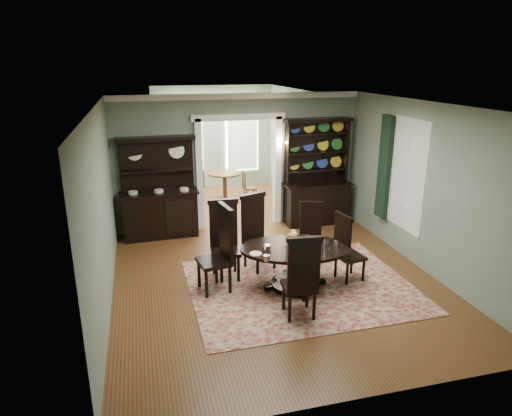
{
  "coord_description": "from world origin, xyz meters",
  "views": [
    {
      "loc": [
        -2.12,
        -6.83,
        3.65
      ],
      "look_at": [
        -0.21,
        0.6,
        1.18
      ],
      "focal_mm": 32.0,
      "sensor_mm": 36.0,
      "label": 1
    }
  ],
  "objects": [
    {
      "name": "doorway_trim",
      "position": [
        0.0,
        3.0,
        1.62
      ],
      "size": [
        2.08,
        0.25,
        2.57
      ],
      "color": "white",
      "rests_on": "floor"
    },
    {
      "name": "dining_table",
      "position": [
        0.25,
        -0.26,
        0.51
      ],
      "size": [
        2.02,
        1.98,
        0.73
      ],
      "rotation": [
        0.0,
        0.0,
        -0.18
      ],
      "color": "black",
      "rests_on": "rug"
    },
    {
      "name": "welsh_dresser",
      "position": [
        1.78,
        2.73,
        0.89
      ],
      "size": [
        1.59,
        0.63,
        2.45
      ],
      "rotation": [
        0.0,
        0.0,
        0.03
      ],
      "color": "black",
      "rests_on": "floor"
    },
    {
      "name": "chair_far_left",
      "position": [
        -0.81,
        0.5,
        0.73
      ],
      "size": [
        0.54,
        0.51,
        1.39
      ],
      "rotation": [
        0.0,
        0.0,
        3.09
      ],
      "color": "black",
      "rests_on": "rug"
    },
    {
      "name": "chair_near",
      "position": [
        -0.0,
        -1.23,
        0.7
      ],
      "size": [
        0.53,
        0.51,
        1.34
      ],
      "rotation": [
        0.0,
        0.0,
        -0.08
      ],
      "color": "black",
      "rests_on": "rug"
    },
    {
      "name": "chair_end_right",
      "position": [
        1.15,
        -0.25,
        0.65
      ],
      "size": [
        0.5,
        0.52,
        1.23
      ],
      "rotation": [
        0.0,
        0.0,
        -1.39
      ],
      "color": "black",
      "rests_on": "rug"
    },
    {
      "name": "wall_sconce",
      "position": [
        0.95,
        2.85,
        1.89
      ],
      "size": [
        0.27,
        0.21,
        0.21
      ],
      "color": "#C18833",
      "rests_on": "back_wall_right"
    },
    {
      "name": "chair_far_mid",
      "position": [
        -0.18,
        0.72,
        0.73
      ],
      "size": [
        0.66,
        0.64,
        1.39
      ],
      "rotation": [
        0.0,
        0.0,
        3.52
      ],
      "color": "black",
      "rests_on": "rug"
    },
    {
      "name": "parlor_chair_right",
      "position": [
        0.59,
        4.6,
        0.47
      ],
      "size": [
        0.37,
        0.37,
        0.88
      ],
      "rotation": [
        0.0,
        0.0,
        -1.56
      ],
      "color": "#563818",
      "rests_on": "parlor_floor"
    },
    {
      "name": "parlor",
      "position": [
        0.0,
        5.53,
        1.52
      ],
      "size": [
        3.51,
        3.5,
        3.01
      ],
      "color": "brown",
      "rests_on": "ground"
    },
    {
      "name": "sideboard",
      "position": [
        -1.81,
        2.75,
        0.76
      ],
      "size": [
        1.66,
        0.64,
        2.16
      ],
      "rotation": [
        0.0,
        0.0,
        0.04
      ],
      "color": "black",
      "rests_on": "floor"
    },
    {
      "name": "room",
      "position": [
        0.0,
        0.04,
        1.58
      ],
      "size": [
        5.51,
        6.01,
        3.01
      ],
      "color": "brown",
      "rests_on": "ground"
    },
    {
      "name": "centerpiece",
      "position": [
        0.23,
        -0.22,
        0.8
      ],
      "size": [
        1.51,
        0.97,
        0.25
      ],
      "color": "white",
      "rests_on": "dining_table"
    },
    {
      "name": "parlor_table",
      "position": [
        0.02,
        4.91,
        0.53
      ],
      "size": [
        0.87,
        0.87,
        0.81
      ],
      "color": "#563818",
      "rests_on": "parlor_floor"
    },
    {
      "name": "chair_far_right",
      "position": [
        0.88,
        0.69,
        0.61
      ],
      "size": [
        0.53,
        0.51,
        1.16
      ],
      "rotation": [
        0.0,
        0.0,
        2.86
      ],
      "color": "black",
      "rests_on": "rug"
    },
    {
      "name": "chair_end_left",
      "position": [
        -0.97,
        -0.01,
        0.76
      ],
      "size": [
        0.59,
        0.61,
        1.45
      ],
      "rotation": [
        0.0,
        0.0,
        1.74
      ],
      "color": "black",
      "rests_on": "rug"
    },
    {
      "name": "rug",
      "position": [
        0.35,
        -0.26,
        0.01
      ],
      "size": [
        3.74,
        3.01,
        0.01
      ],
      "primitive_type": "cube",
      "rotation": [
        0.0,
        0.0,
        0.01
      ],
      "color": "maroon",
      "rests_on": "floor"
    },
    {
      "name": "parlor_chair_left",
      "position": [
        -0.67,
        4.95,
        0.5
      ],
      "size": [
        0.4,
        0.4,
        0.94
      ],
      "rotation": [
        0.0,
        0.0,
        1.59
      ],
      "color": "#563818",
      "rests_on": "parlor_floor"
    },
    {
      "name": "right_window",
      "position": [
        2.69,
        0.93,
        1.6
      ],
      "size": [
        0.15,
        1.47,
        2.12
      ],
      "color": "white",
      "rests_on": "wall_right"
    }
  ]
}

